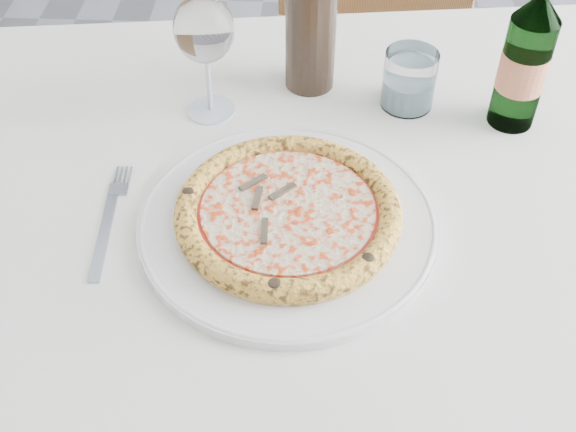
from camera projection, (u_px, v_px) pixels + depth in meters
The scene contains 10 objects.
floor at pixel (270, 374), 1.63m from camera, with size 5.00×6.00×0.02m, color slate.
dining_table at pixel (291, 222), 1.03m from camera, with size 1.49×0.99×0.76m.
chair_far at pixel (357, 30), 1.65m from camera, with size 0.60×0.60×0.93m.
plate at pixel (288, 222), 0.89m from camera, with size 0.37×0.37×0.02m.
pizza at pixel (288, 212), 0.88m from camera, with size 0.28×0.28×0.03m.
fork at pixel (108, 221), 0.90m from camera, with size 0.03×0.21×0.00m.
wine_glass at pixel (204, 32), 0.97m from camera, with size 0.08×0.08×0.18m.
tumbler at pixel (409, 83), 1.05m from camera, with size 0.08×0.08×0.09m.
beer_bottle at pixel (525, 61), 0.97m from camera, with size 0.07×0.07×0.25m.
wine_bottle at pixel (311, 6), 1.02m from camera, with size 0.07×0.07×0.31m.
Camera 1 is at (0.08, -0.89, 1.40)m, focal length 45.00 mm.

